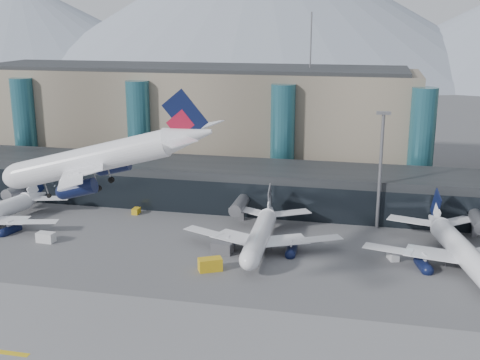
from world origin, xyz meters
name	(u,v)px	position (x,y,z in m)	size (l,w,h in m)	color
ground	(176,316)	(0.00, 0.00, 0.00)	(900.00, 900.00, 0.00)	#515154
concourse	(251,186)	(-0.02, 57.73, 4.97)	(170.00, 27.00, 10.00)	black
terminal_main	(191,119)	(-25.00, 90.00, 15.44)	(130.00, 30.00, 31.00)	gray
teal_towers	(209,135)	(-14.99, 74.01, 14.01)	(116.40, 19.40, 46.00)	#286271
mountain_ridge	(362,16)	(15.97, 380.00, 45.74)	(910.00, 400.00, 110.00)	gray
lightmast_mid	(381,164)	(30.00, 48.00, 14.42)	(3.00, 1.20, 25.60)	slate
hero_jet	(111,150)	(-8.17, -2.26, 26.27)	(33.40, 34.36, 11.07)	white
jet_parked_mid	(262,226)	(7.37, 32.37, 4.13)	(33.86, 32.98, 10.91)	white
jet_parked_right	(456,238)	(44.38, 32.46, 4.48)	(35.93, 36.82, 11.85)	white
veh_a	(46,237)	(-36.12, 24.57, 1.01)	(3.59, 2.02, 2.02)	silver
veh_b	(136,211)	(-25.08, 45.86, 0.68)	(2.36, 1.45, 1.36)	gold
veh_c	(222,248)	(0.65, 26.46, 1.12)	(4.04, 2.13, 2.25)	#4A4A4F
veh_d	(454,248)	(44.83, 37.45, 0.69)	(2.41, 1.29, 1.38)	silver
veh_g	(393,256)	(33.06, 30.46, 0.80)	(2.74, 1.60, 1.60)	silver
veh_h	(210,264)	(0.54, 18.00, 1.17)	(4.23, 2.23, 2.34)	gold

